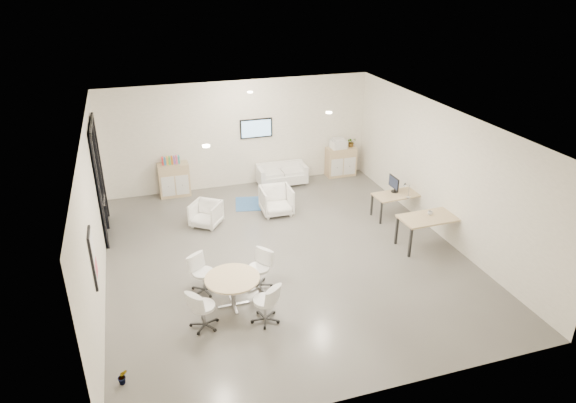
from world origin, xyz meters
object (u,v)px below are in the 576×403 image
(sideboard_right, at_px, (341,162))
(armchair_left, at_px, (206,213))
(desk_front, at_px, (431,220))
(desk_rear, at_px, (397,196))
(sideboard_left, at_px, (174,180))
(armchair_right, at_px, (276,199))
(round_table, at_px, (232,281))
(loveseat, at_px, (281,175))

(sideboard_right, relative_size, armchair_left, 1.30)
(armchair_left, xyz_separation_m, desk_front, (4.93, -2.68, 0.35))
(desk_front, bearing_deg, desk_rear, 87.68)
(sideboard_right, relative_size, desk_rear, 0.71)
(sideboard_left, distance_m, armchair_right, 3.24)
(desk_rear, bearing_deg, sideboard_right, 90.79)
(desk_front, bearing_deg, sideboard_right, 91.13)
(sideboard_left, height_order, round_table, sideboard_left)
(armchair_right, bearing_deg, desk_rear, -19.56)
(desk_front, bearing_deg, loveseat, 113.77)
(desk_front, xyz_separation_m, round_table, (-4.99, -0.94, -0.14))
(loveseat, relative_size, armchair_right, 1.79)
(sideboard_right, height_order, armchair_right, sideboard_right)
(sideboard_left, relative_size, loveseat, 0.66)
(sideboard_left, bearing_deg, round_table, -85.11)
(armchair_left, distance_m, round_table, 3.63)
(loveseat, relative_size, desk_front, 0.97)
(sideboard_left, height_order, desk_rear, sideboard_left)
(armchair_right, bearing_deg, armchair_left, -174.61)
(loveseat, xyz_separation_m, round_table, (-2.73, -5.70, 0.27))
(desk_front, height_order, round_table, desk_front)
(desk_front, distance_m, round_table, 5.08)
(desk_front, bearing_deg, armchair_right, 135.05)
(armchair_right, relative_size, desk_rear, 0.64)
(armchair_right, bearing_deg, sideboard_right, 38.29)
(sideboard_left, height_order, armchair_right, sideboard_left)
(loveseat, bearing_deg, desk_rear, -53.21)
(sideboard_right, height_order, desk_front, sideboard_right)
(armchair_right, height_order, desk_front, armchair_right)
(loveseat, xyz_separation_m, armchair_right, (-0.73, -1.94, 0.11))
(armchair_left, relative_size, armchair_right, 0.86)
(sideboard_left, height_order, loveseat, sideboard_left)
(desk_rear, bearing_deg, armchair_right, 155.28)
(loveseat, relative_size, desk_rear, 1.14)
(round_table, bearing_deg, desk_front, 10.71)
(armchair_left, bearing_deg, loveseat, 73.07)
(desk_rear, relative_size, round_table, 1.21)
(loveseat, relative_size, round_table, 1.38)
(sideboard_left, relative_size, round_table, 0.91)
(armchair_left, relative_size, desk_rear, 0.55)
(armchair_left, bearing_deg, armchair_right, 39.19)
(desk_rear, bearing_deg, loveseat, 122.64)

